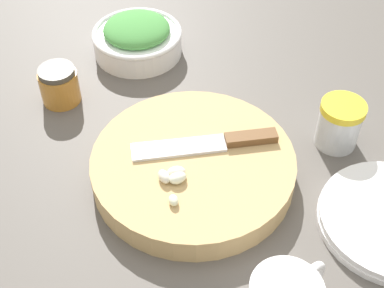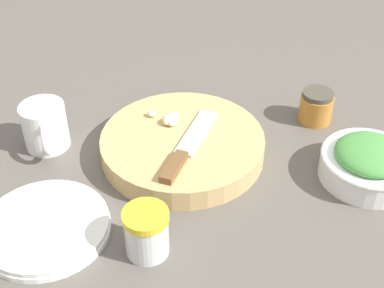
% 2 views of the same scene
% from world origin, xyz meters
% --- Properties ---
extents(ground_plane, '(5.00, 5.00, 0.00)m').
position_xyz_m(ground_plane, '(0.00, 0.00, 0.00)').
color(ground_plane, '#56514C').
extents(cutting_board, '(0.30, 0.30, 0.04)m').
position_xyz_m(cutting_board, '(0.05, -0.05, 0.02)').
color(cutting_board, tan).
rests_on(cutting_board, ground_plane).
extents(chef_knife, '(0.12, 0.21, 0.01)m').
position_xyz_m(chef_knife, '(0.05, -0.01, 0.04)').
color(chef_knife, brown).
rests_on(chef_knife, cutting_board).
extents(garlic_cloves, '(0.07, 0.06, 0.02)m').
position_xyz_m(garlic_cloves, '(0.08, -0.10, 0.05)').
color(garlic_cloves, silver).
rests_on(garlic_cloves, cutting_board).
extents(herb_bowl, '(0.17, 0.17, 0.07)m').
position_xyz_m(herb_bowl, '(-0.26, 0.04, 0.03)').
color(herb_bowl, white).
rests_on(herb_bowl, ground_plane).
extents(spice_jar, '(0.07, 0.07, 0.08)m').
position_xyz_m(spice_jar, '(0.13, 0.18, 0.04)').
color(spice_jar, silver).
rests_on(spice_jar, ground_plane).
extents(coffee_mug, '(0.08, 0.12, 0.09)m').
position_xyz_m(coffee_mug, '(0.31, -0.10, 0.04)').
color(coffee_mug, white).
rests_on(coffee_mug, ground_plane).
extents(plate_stack, '(0.20, 0.20, 0.02)m').
position_xyz_m(plate_stack, '(0.28, 0.12, 0.01)').
color(plate_stack, white).
rests_on(plate_stack, ground_plane).
extents(honey_jar, '(0.07, 0.07, 0.07)m').
position_xyz_m(honey_jar, '(-0.22, -0.14, 0.03)').
color(honey_jar, '#BC7A2D').
rests_on(honey_jar, ground_plane).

